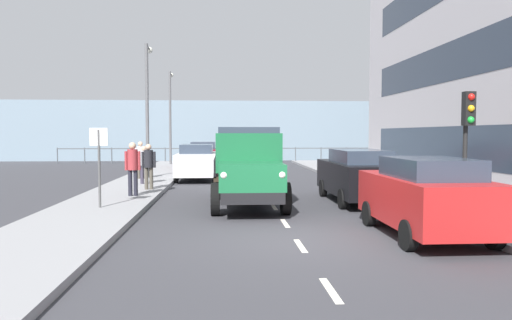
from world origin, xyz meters
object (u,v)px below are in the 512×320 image
Objects in this scene: street_sign at (99,153)px; pedestrian_by_lamp at (149,163)px; car_black_kerbside_1 at (358,175)px; lamp_post_far at (170,109)px; pedestrian_strolling at (141,157)px; car_maroon_oppositeside_1 at (203,155)px; pedestrian_near_railing at (133,164)px; pedestrian_with_bag at (144,162)px; lamp_post_promenade at (148,98)px; car_white_oppositeside_0 at (197,161)px; truck_vintage_green at (248,169)px; car_red_kerbside_near at (425,196)px; traffic_light_near at (468,125)px.

pedestrian_by_lamp is at bearing -99.19° from street_sign.
lamp_post_far is at bearing -65.73° from car_black_kerbside_1.
street_sign is at bearing 92.41° from pedestrian_strolling.
lamp_post_far is (2.38, -3.02, 3.05)m from car_maroon_oppositeside_1.
pedestrian_near_railing is 17.16m from lamp_post_far.
street_sign is at bearing 11.01° from car_black_kerbside_1.
pedestrian_by_lamp reaches higher than pedestrian_with_bag.
pedestrian_near_railing reaches higher than pedestrian_with_bag.
car_black_kerbside_1 is 0.71× the size of lamp_post_promenade.
street_sign is (0.69, 4.29, 0.53)m from pedestrian_by_lamp.
car_black_kerbside_1 is at bearing 158.99° from pedestrian_by_lamp.
truck_vintage_green is at bearing 103.04° from car_white_oppositeside_0.
lamp_post_far is (8.05, -17.86, 3.05)m from car_black_kerbside_1.
truck_vintage_green is 3.13× the size of pedestrian_near_railing.
pedestrian_by_lamp reaches higher than car_maroon_oppositeside_1.
car_red_kerbside_near is 24.59m from lamp_post_far.
pedestrian_with_bag is 0.70× the size of street_sign.
pedestrian_with_bag is (4.06, -5.71, -0.11)m from truck_vintage_green.
car_red_kerbside_near is at bearing 90.00° from car_black_kerbside_1.
pedestrian_with_bag reaches higher than car_red_kerbside_near.
pedestrian_near_railing is at bearing 76.06° from car_white_oppositeside_0.
pedestrian_with_bag is at bearing -54.56° from truck_vintage_green.
car_red_kerbside_near is at bearing 127.64° from pedestrian_with_bag.
pedestrian_with_bag is at bearing -75.87° from pedestrian_by_lamp.
street_sign is at bearing 88.38° from pedestrian_with_bag.
traffic_light_near is at bearing 136.10° from pedestrian_strolling.
car_red_kerbside_near is 2.33× the size of pedestrian_by_lamp.
car_black_kerbside_1 is 2.66× the size of pedestrian_by_lamp.
car_maroon_oppositeside_1 is 2.46× the size of pedestrian_by_lamp.
pedestrian_near_railing is 3.89m from pedestrian_with_bag.
traffic_light_near is (-10.36, 9.97, 1.30)m from pedestrian_strolling.
car_black_kerbside_1 is at bearing 148.04° from pedestrian_with_bag.
car_red_kerbside_near is 1.76× the size of street_sign.
car_maroon_oppositeside_1 is 2.32× the size of pedestrian_near_railing.
pedestrian_by_lamp is 15.38m from lamp_post_far.
car_red_kerbside_near is 12.60m from pedestrian_with_bag.
street_sign is at bearing -7.75° from traffic_light_near.
lamp_post_far is (-0.18, -10.78, 2.78)m from pedestrian_strolling.
car_black_kerbside_1 is 9.75m from car_white_oppositeside_0.
street_sign reaches higher than pedestrian_by_lamp.
car_maroon_oppositeside_1 is (5.68, -14.84, -0.00)m from car_black_kerbside_1.
car_maroon_oppositeside_1 is 19.44m from traffic_light_near.
car_red_kerbside_near is 2.29× the size of pedestrian_strolling.
car_red_kerbside_near is 14.28m from car_white_oppositeside_0.
pedestrian_by_lamp reaches higher than car_red_kerbside_near.
pedestrian_strolling is 0.27× the size of lamp_post_far.
lamp_post_far is at bearing -76.73° from truck_vintage_green.
lamp_post_promenade is (8.02, -7.95, 3.05)m from car_black_kerbside_1.
traffic_light_near is at bearing 172.25° from street_sign.
car_black_kerbside_1 is (0.00, -5.17, 0.00)m from car_red_kerbside_near.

